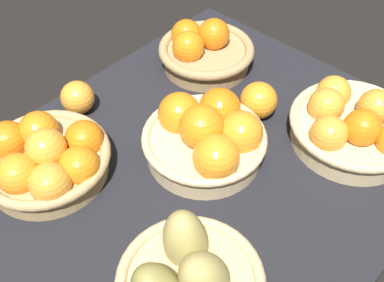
% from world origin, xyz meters
% --- Properties ---
extents(market_tray, '(0.84, 0.72, 0.03)m').
position_xyz_m(market_tray, '(0.00, 0.00, 0.01)').
color(market_tray, black).
rests_on(market_tray, ground).
extents(basket_center, '(0.24, 0.24, 0.12)m').
position_xyz_m(basket_center, '(0.01, 0.01, 0.08)').
color(basket_center, '#D3BC8C').
rests_on(basket_center, market_tray).
extents(basket_near_right, '(0.25, 0.25, 0.11)m').
position_xyz_m(basket_near_right, '(0.23, -0.17, 0.07)').
color(basket_near_right, '#D3BC8C').
rests_on(basket_near_right, market_tray).
extents(basket_far_left, '(0.24, 0.24, 0.11)m').
position_xyz_m(basket_far_left, '(-0.22, 0.19, 0.07)').
color(basket_far_left, tan).
rests_on(basket_far_left, market_tray).
extents(basket_far_right, '(0.22, 0.22, 0.11)m').
position_xyz_m(basket_far_right, '(0.22, 0.20, 0.07)').
color(basket_far_right, tan).
rests_on(basket_far_right, market_tray).
extents(loose_orange_front_gap, '(0.08, 0.08, 0.08)m').
position_xyz_m(loose_orange_front_gap, '(0.17, 0.01, 0.07)').
color(loose_orange_front_gap, orange).
rests_on(loose_orange_front_gap, market_tray).
extents(loose_orange_back_gap, '(0.07, 0.07, 0.07)m').
position_xyz_m(loose_orange_back_gap, '(-0.08, 0.29, 0.07)').
color(loose_orange_back_gap, '#F49E33').
rests_on(loose_orange_back_gap, market_tray).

